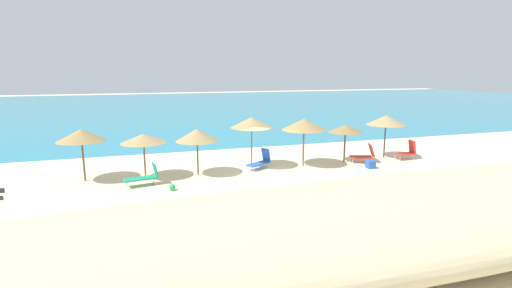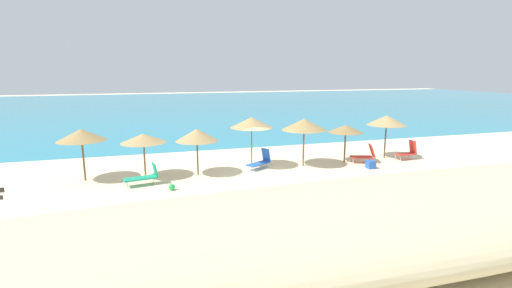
{
  "view_description": "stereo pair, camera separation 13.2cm",
  "coord_description": "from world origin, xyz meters",
  "px_view_note": "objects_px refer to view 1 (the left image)",
  "views": [
    {
      "loc": [
        -6.42,
        -17.96,
        5.55
      ],
      "look_at": [
        -0.21,
        2.12,
        1.39
      ],
      "focal_mm": 26.09,
      "sensor_mm": 36.0,
      "label": 1
    },
    {
      "loc": [
        -6.29,
        -18.0,
        5.55
      ],
      "look_at": [
        -0.21,
        2.12,
        1.39
      ],
      "focal_mm": 26.09,
      "sensor_mm": 36.0,
      "label": 2
    }
  ],
  "objects_px": {
    "beach_umbrella_4": "(304,124)",
    "lounge_chair_1": "(261,161)",
    "beach_ball": "(172,187)",
    "beach_umbrella_1": "(143,139)",
    "beach_umbrella_2": "(197,135)",
    "lounge_chair_3": "(365,155)",
    "beach_umbrella_6": "(386,120)",
    "lounge_chair_2": "(407,151)",
    "beach_umbrella_5": "(345,129)",
    "lounge_chair_0": "(145,176)",
    "beach_umbrella_3": "(252,123)",
    "cooler_box": "(370,164)",
    "beach_umbrella_0": "(81,135)"
  },
  "relations": [
    {
      "from": "beach_umbrella_0",
      "to": "beach_umbrella_6",
      "type": "relative_size",
      "value": 0.97
    },
    {
      "from": "lounge_chair_3",
      "to": "cooler_box",
      "type": "xyz_separation_m",
      "value": [
        -0.41,
        -1.23,
        -0.28
      ]
    },
    {
      "from": "beach_umbrella_5",
      "to": "lounge_chair_0",
      "type": "relative_size",
      "value": 1.37
    },
    {
      "from": "beach_umbrella_3",
      "to": "lounge_chair_0",
      "type": "relative_size",
      "value": 1.75
    },
    {
      "from": "beach_umbrella_4",
      "to": "beach_umbrella_6",
      "type": "height_order",
      "value": "beach_umbrella_4"
    },
    {
      "from": "beach_umbrella_2",
      "to": "beach_umbrella_6",
      "type": "relative_size",
      "value": 0.91
    },
    {
      "from": "beach_umbrella_5",
      "to": "lounge_chair_1",
      "type": "relative_size",
      "value": 1.45
    },
    {
      "from": "beach_umbrella_0",
      "to": "lounge_chair_2",
      "type": "height_order",
      "value": "beach_umbrella_0"
    },
    {
      "from": "beach_umbrella_3",
      "to": "lounge_chair_2",
      "type": "height_order",
      "value": "beach_umbrella_3"
    },
    {
      "from": "lounge_chair_3",
      "to": "beach_ball",
      "type": "relative_size",
      "value": 5.15
    },
    {
      "from": "cooler_box",
      "to": "lounge_chair_2",
      "type": "bearing_deg",
      "value": 18.85
    },
    {
      "from": "beach_umbrella_0",
      "to": "beach_umbrella_6",
      "type": "xyz_separation_m",
      "value": [
        17.84,
        -0.09,
        0.07
      ]
    },
    {
      "from": "beach_umbrella_5",
      "to": "lounge_chair_0",
      "type": "xyz_separation_m",
      "value": [
        -11.86,
        -1.36,
        -1.61
      ]
    },
    {
      "from": "beach_umbrella_0",
      "to": "beach_umbrella_1",
      "type": "relative_size",
      "value": 1.14
    },
    {
      "from": "beach_umbrella_1",
      "to": "beach_umbrella_2",
      "type": "relative_size",
      "value": 0.93
    },
    {
      "from": "beach_umbrella_0",
      "to": "beach_umbrella_3",
      "type": "bearing_deg",
      "value": 0.15
    },
    {
      "from": "beach_umbrella_6",
      "to": "beach_ball",
      "type": "relative_size",
      "value": 9.11
    },
    {
      "from": "beach_umbrella_0",
      "to": "beach_umbrella_1",
      "type": "distance_m",
      "value": 3.01
    },
    {
      "from": "beach_umbrella_1",
      "to": "beach_umbrella_4",
      "type": "relative_size",
      "value": 0.84
    },
    {
      "from": "lounge_chair_3",
      "to": "beach_ball",
      "type": "distance_m",
      "value": 11.9
    },
    {
      "from": "lounge_chair_2",
      "to": "lounge_chair_3",
      "type": "distance_m",
      "value": 3.07
    },
    {
      "from": "beach_umbrella_0",
      "to": "lounge_chair_2",
      "type": "relative_size",
      "value": 2.02
    },
    {
      "from": "beach_umbrella_0",
      "to": "beach_umbrella_3",
      "type": "height_order",
      "value": "beach_umbrella_3"
    },
    {
      "from": "lounge_chair_2",
      "to": "beach_umbrella_3",
      "type": "bearing_deg",
      "value": 82.23
    },
    {
      "from": "beach_ball",
      "to": "lounge_chair_1",
      "type": "bearing_deg",
      "value": 26.42
    },
    {
      "from": "beach_umbrella_5",
      "to": "lounge_chair_1",
      "type": "xyz_separation_m",
      "value": [
        -5.42,
        0.03,
        -1.63
      ]
    },
    {
      "from": "beach_umbrella_3",
      "to": "lounge_chair_0",
      "type": "height_order",
      "value": "beach_umbrella_3"
    },
    {
      "from": "beach_umbrella_4",
      "to": "beach_umbrella_5",
      "type": "distance_m",
      "value": 2.86
    },
    {
      "from": "beach_umbrella_0",
      "to": "lounge_chair_2",
      "type": "distance_m",
      "value": 19.05
    },
    {
      "from": "beach_umbrella_5",
      "to": "lounge_chair_3",
      "type": "height_order",
      "value": "beach_umbrella_5"
    },
    {
      "from": "beach_umbrella_3",
      "to": "lounge_chair_2",
      "type": "distance_m",
      "value": 10.29
    },
    {
      "from": "lounge_chair_0",
      "to": "lounge_chair_3",
      "type": "height_order",
      "value": "lounge_chair_3"
    },
    {
      "from": "beach_umbrella_5",
      "to": "beach_umbrella_3",
      "type": "bearing_deg",
      "value": 176.41
    },
    {
      "from": "beach_umbrella_6",
      "to": "lounge_chair_2",
      "type": "relative_size",
      "value": 2.08
    },
    {
      "from": "beach_umbrella_5",
      "to": "lounge_chair_2",
      "type": "xyz_separation_m",
      "value": [
        4.16,
        -0.6,
        -1.56
      ]
    },
    {
      "from": "beach_umbrella_0",
      "to": "beach_umbrella_4",
      "type": "xyz_separation_m",
      "value": [
        11.95,
        -0.48,
        0.1
      ]
    },
    {
      "from": "beach_umbrella_2",
      "to": "beach_umbrella_4",
      "type": "distance_m",
      "value": 6.25
    },
    {
      "from": "beach_ball",
      "to": "beach_umbrella_6",
      "type": "bearing_deg",
      "value": 11.65
    },
    {
      "from": "beach_umbrella_3",
      "to": "lounge_chair_2",
      "type": "bearing_deg",
      "value": -5.53
    },
    {
      "from": "beach_umbrella_0",
      "to": "lounge_chair_0",
      "type": "bearing_deg",
      "value": -30.22
    },
    {
      "from": "beach_ball",
      "to": "beach_umbrella_2",
      "type": "bearing_deg",
      "value": 55.96
    },
    {
      "from": "beach_ball",
      "to": "cooler_box",
      "type": "distance_m",
      "value": 11.34
    },
    {
      "from": "beach_umbrella_4",
      "to": "lounge_chair_1",
      "type": "height_order",
      "value": "beach_umbrella_4"
    },
    {
      "from": "lounge_chair_1",
      "to": "beach_ball",
      "type": "bearing_deg",
      "value": 86.3
    },
    {
      "from": "lounge_chair_0",
      "to": "beach_umbrella_2",
      "type": "bearing_deg",
      "value": -79.41
    },
    {
      "from": "beach_umbrella_1",
      "to": "cooler_box",
      "type": "relative_size",
      "value": 4.64
    },
    {
      "from": "beach_umbrella_4",
      "to": "beach_ball",
      "type": "distance_m",
      "value": 8.5
    },
    {
      "from": "beach_umbrella_1",
      "to": "lounge_chair_2",
      "type": "height_order",
      "value": "beach_umbrella_1"
    },
    {
      "from": "beach_umbrella_3",
      "to": "cooler_box",
      "type": "relative_size",
      "value": 5.81
    },
    {
      "from": "beach_umbrella_0",
      "to": "lounge_chair_0",
      "type": "distance_m",
      "value": 3.88
    }
  ]
}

